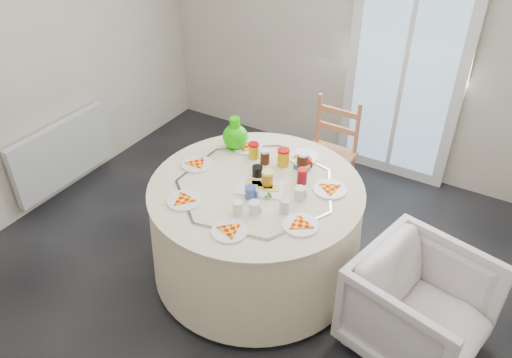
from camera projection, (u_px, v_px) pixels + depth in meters
The scene contains 14 objects.
floor at pixel (244, 286), 3.53m from camera, with size 4.00×4.00×0.00m, color black.
wall_back at pixel (367, 25), 4.20m from camera, with size 4.00×0.02×2.60m, color #BCB5A3.
wall_left at pixel (7, 56), 3.62m from camera, with size 0.02×4.00×2.60m, color #BCB5A3.
glass_door at pixel (407, 65), 4.14m from camera, with size 1.00×0.08×2.10m, color silver.
radiator at pixel (63, 153), 4.26m from camera, with size 0.07×1.00×0.55m, color silver.
table at pixel (256, 229), 3.46m from camera, with size 1.45×1.45×0.74m, color beige.
wooden_chair at pixel (327, 153), 4.10m from camera, with size 0.40×0.38×0.90m, color #C9734E, non-canonical shape.
armchair at pixel (422, 301), 2.91m from camera, with size 0.71×0.67×0.73m, color silver.
place_settings at pixel (256, 183), 3.23m from camera, with size 1.17×1.17×0.02m, color white, non-canonical shape.
jar_cluster at pixel (276, 160), 3.36m from camera, with size 0.49×0.24×0.14m, color olive, non-canonical shape.
butter_tub at pixel (303, 163), 3.40m from camera, with size 0.11×0.08×0.04m, color #037296.
green_pitcher at pixel (235, 133), 3.57m from camera, with size 0.18×0.18×0.24m, color #20C704, non-canonical shape.
cheese_platter at pixel (261, 185), 3.21m from camera, with size 0.31×0.20×0.04m, color white, non-canonical shape.
mugs_glasses at pixel (272, 186), 3.14m from camera, with size 0.54×0.54×0.10m, color #969696, non-canonical shape.
Camera 1 is at (1.33, -2.07, 2.64)m, focal length 35.00 mm.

